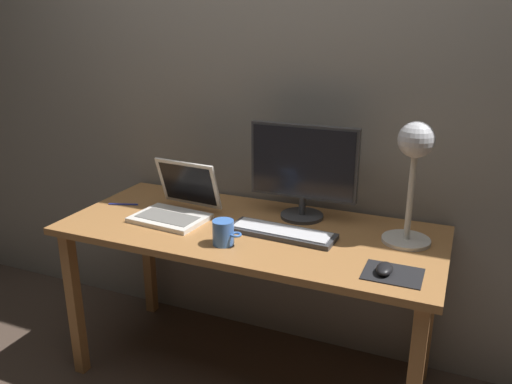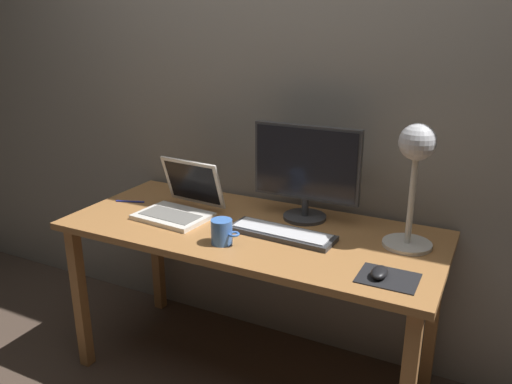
{
  "view_description": "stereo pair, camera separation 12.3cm",
  "coord_description": "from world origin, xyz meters",
  "px_view_note": "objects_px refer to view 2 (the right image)",
  "views": [
    {
      "loc": [
        0.8,
        -1.83,
        1.57
      ],
      "look_at": [
        0.05,
        -0.05,
        0.92
      ],
      "focal_mm": 35.7,
      "sensor_mm": 36.0,
      "label": 1
    },
    {
      "loc": [
        0.92,
        -1.77,
        1.57
      ],
      "look_at": [
        0.05,
        -0.05,
        0.92
      ],
      "focal_mm": 35.7,
      "sensor_mm": 36.0,
      "label": 2
    }
  ],
  "objects_px": {
    "desk_lamp": "(415,163)",
    "mouse": "(380,272)",
    "laptop": "(182,200)",
    "pen": "(130,201)",
    "coffee_mug": "(222,232)",
    "keyboard_main": "(282,233)",
    "monitor": "(306,169)"
  },
  "relations": [
    {
      "from": "desk_lamp",
      "to": "mouse",
      "type": "height_order",
      "value": "desk_lamp"
    },
    {
      "from": "laptop",
      "to": "pen",
      "type": "bearing_deg",
      "value": 177.93
    },
    {
      "from": "laptop",
      "to": "coffee_mug",
      "type": "height_order",
      "value": "laptop"
    },
    {
      "from": "keyboard_main",
      "to": "coffee_mug",
      "type": "distance_m",
      "value": 0.25
    },
    {
      "from": "monitor",
      "to": "desk_lamp",
      "type": "distance_m",
      "value": 0.48
    },
    {
      "from": "laptop",
      "to": "coffee_mug",
      "type": "relative_size",
      "value": 2.83
    },
    {
      "from": "pen",
      "to": "mouse",
      "type": "bearing_deg",
      "value": -9.87
    },
    {
      "from": "keyboard_main",
      "to": "mouse",
      "type": "distance_m",
      "value": 0.48
    },
    {
      "from": "pen",
      "to": "keyboard_main",
      "type": "bearing_deg",
      "value": -2.91
    },
    {
      "from": "keyboard_main",
      "to": "pen",
      "type": "height_order",
      "value": "keyboard_main"
    },
    {
      "from": "laptop",
      "to": "desk_lamp",
      "type": "relative_size",
      "value": 0.7
    },
    {
      "from": "desk_lamp",
      "to": "mouse",
      "type": "xyz_separation_m",
      "value": [
        -0.03,
        -0.31,
        -0.31
      ]
    },
    {
      "from": "laptop",
      "to": "monitor",
      "type": "bearing_deg",
      "value": 20.18
    },
    {
      "from": "keyboard_main",
      "to": "laptop",
      "type": "relative_size",
      "value": 1.33
    },
    {
      "from": "monitor",
      "to": "keyboard_main",
      "type": "bearing_deg",
      "value": -93.17
    },
    {
      "from": "desk_lamp",
      "to": "mouse",
      "type": "relative_size",
      "value": 5.01
    },
    {
      "from": "mouse",
      "to": "laptop",
      "type": "bearing_deg",
      "value": 167.6
    },
    {
      "from": "keyboard_main",
      "to": "laptop",
      "type": "height_order",
      "value": "laptop"
    },
    {
      "from": "monitor",
      "to": "laptop",
      "type": "relative_size",
      "value": 1.41
    },
    {
      "from": "desk_lamp",
      "to": "coffee_mug",
      "type": "xyz_separation_m",
      "value": [
        -0.65,
        -0.3,
        -0.28
      ]
    },
    {
      "from": "desk_lamp",
      "to": "coffee_mug",
      "type": "bearing_deg",
      "value": -155.2
    },
    {
      "from": "monitor",
      "to": "keyboard_main",
      "type": "height_order",
      "value": "monitor"
    },
    {
      "from": "coffee_mug",
      "to": "pen",
      "type": "bearing_deg",
      "value": 161.42
    },
    {
      "from": "monitor",
      "to": "desk_lamp",
      "type": "bearing_deg",
      "value": -11.23
    },
    {
      "from": "keyboard_main",
      "to": "desk_lamp",
      "type": "relative_size",
      "value": 0.93
    },
    {
      "from": "monitor",
      "to": "coffee_mug",
      "type": "xyz_separation_m",
      "value": [
        -0.19,
        -0.39,
        -0.18
      ]
    },
    {
      "from": "mouse",
      "to": "coffee_mug",
      "type": "height_order",
      "value": "coffee_mug"
    },
    {
      "from": "keyboard_main",
      "to": "desk_lamp",
      "type": "xyz_separation_m",
      "value": [
        0.47,
        0.13,
        0.32
      ]
    },
    {
      "from": "monitor",
      "to": "pen",
      "type": "xyz_separation_m",
      "value": [
        -0.83,
        -0.18,
        -0.23
      ]
    },
    {
      "from": "monitor",
      "to": "mouse",
      "type": "relative_size",
      "value": 4.96
    },
    {
      "from": "pen",
      "to": "coffee_mug",
      "type": "bearing_deg",
      "value": -18.58
    },
    {
      "from": "monitor",
      "to": "keyboard_main",
      "type": "distance_m",
      "value": 0.31
    }
  ]
}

